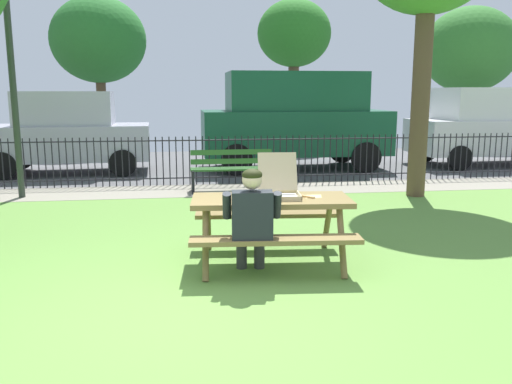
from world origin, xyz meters
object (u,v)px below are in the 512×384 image
object	(u,v)px
picnic_table_foreground	(271,213)
far_tree_midleft	(98,40)
far_tree_midright	(470,51)
adult_at_table	(252,218)
park_bench_center	(231,171)
parked_car_right	(498,125)
far_tree_center	(294,35)
pizza_slice_on_table	(312,196)
lamp_post_walkway	(11,62)
pizza_box_open	(279,186)
parked_car_left	(67,132)
parked_car_center	(295,118)

from	to	relation	value
picnic_table_foreground	far_tree_midleft	bearing A→B (deg)	105.82
far_tree_midright	adult_at_table	bearing A→B (deg)	-126.13
adult_at_table	park_bench_center	world-z (taller)	adult_at_table
picnic_table_foreground	parked_car_right	size ratio (longest dim) A/B	0.41
parked_car_right	far_tree_center	size ratio (longest dim) A/B	0.90
pizza_slice_on_table	lamp_post_walkway	size ratio (longest dim) A/B	0.07
pizza_slice_on_table	lamp_post_walkway	distance (m)	6.61
pizza_slice_on_table	park_bench_center	size ratio (longest dim) A/B	0.18
pizza_box_open	parked_car_left	xyz separation A→B (m)	(-3.86, 7.51, 0.13)
parked_car_right	parked_car_center	bearing A→B (deg)	-180.00
adult_at_table	far_tree_midleft	xyz separation A→B (m)	(-3.39, 13.45, 3.00)
parked_car_right	park_bench_center	bearing A→B (deg)	-158.55
pizza_box_open	far_tree_midleft	distance (m)	13.71
pizza_box_open	picnic_table_foreground	bearing A→B (deg)	-139.30
lamp_post_walkway	far_tree_midright	size ratio (longest dim) A/B	0.81
lamp_post_walkway	far_tree_center	distance (m)	11.05
parked_car_center	far_tree_midleft	world-z (taller)	far_tree_midleft
pizza_slice_on_table	far_tree_midleft	distance (m)	13.91
parked_car_center	pizza_box_open	bearing A→B (deg)	-103.28
adult_at_table	parked_car_right	distance (m)	11.22
pizza_slice_on_table	lamp_post_walkway	bearing A→B (deg)	134.97
pizza_slice_on_table	lamp_post_walkway	world-z (taller)	lamp_post_walkway
picnic_table_foreground	far_tree_midright	distance (m)	16.35
park_bench_center	parked_car_left	xyz separation A→B (m)	(-3.71, 2.96, 0.59)
parked_car_center	parked_car_left	bearing A→B (deg)	180.00
pizza_box_open	parked_car_left	size ratio (longest dim) A/B	0.15
park_bench_center	far_tree_midleft	xyz separation A→B (m)	(-3.63, 8.34, 3.24)
lamp_post_walkway	parked_car_left	bearing A→B (deg)	84.98
park_bench_center	far_tree_center	distance (m)	9.53
adult_at_table	lamp_post_walkway	size ratio (longest dim) A/B	0.29
parked_car_left	far_tree_midright	distance (m)	14.54
lamp_post_walkway	far_tree_midleft	bearing A→B (deg)	87.62
adult_at_table	parked_car_right	xyz separation A→B (m)	(7.78, 8.08, 0.44)
lamp_post_walkway	parked_car_center	distance (m)	6.76
far_tree_midleft	far_tree_center	world-z (taller)	far_tree_center
pizza_box_open	park_bench_center	world-z (taller)	pizza_box_open
park_bench_center	far_tree_midleft	size ratio (longest dim) A/B	0.32
far_tree_midleft	picnic_table_foreground	bearing A→B (deg)	-74.18
park_bench_center	far_tree_center	bearing A→B (deg)	70.20
park_bench_center	lamp_post_walkway	size ratio (longest dim) A/B	0.39
lamp_post_walkway	adult_at_table	bearing A→B (deg)	-53.22
lamp_post_walkway	far_tree_midleft	size ratio (longest dim) A/B	0.80
pizza_slice_on_table	far_tree_midright	world-z (taller)	far_tree_midright
park_bench_center	far_tree_midright	bearing A→B (deg)	41.04
park_bench_center	pizza_box_open	bearing A→B (deg)	-88.16
parked_car_center	far_tree_center	size ratio (longest dim) A/B	0.92
far_tree_center	park_bench_center	bearing A→B (deg)	-109.80
pizza_box_open	parked_car_center	size ratio (longest dim) A/B	0.12
parked_car_right	far_tree_midleft	bearing A→B (deg)	154.30
pizza_box_open	pizza_slice_on_table	bearing A→B (deg)	-11.51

